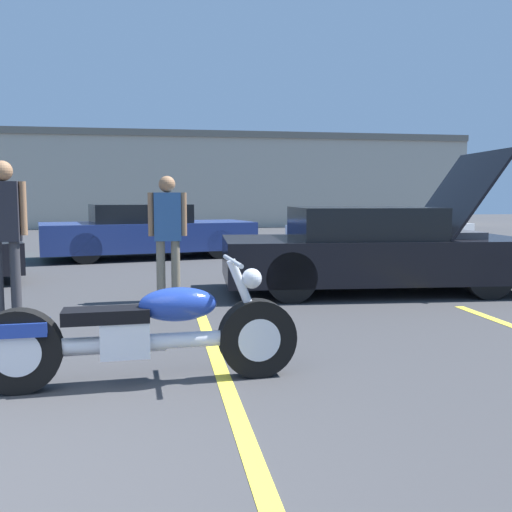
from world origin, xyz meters
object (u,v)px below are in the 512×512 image
Objects in this scene: show_car_hood_open at (374,250)px; parked_car_right_row at (381,232)px; spectator_near_motorcycle at (4,223)px; spectator_by_show_car at (168,227)px; motorcycle at (143,334)px; parked_car_mid_right_row at (147,232)px.

show_car_hood_open is 0.90× the size of parked_car_right_row.
spectator_by_show_car is (1.92, 0.67, -0.10)m from spectator_near_motorcycle.
parked_car_right_row is 3.00× the size of spectator_by_show_car.
motorcycle is 0.52× the size of show_car_hood_open.
parked_car_right_row is at bearing 71.01° from show_car_hood_open.
spectator_by_show_car is (0.40, -5.71, 0.41)m from parked_car_mid_right_row.
parked_car_right_row is 2.76× the size of spectator_near_motorcycle.
spectator_by_show_car reaches higher than parked_car_right_row.
parked_car_mid_right_row is (-0.15, 9.21, 0.22)m from motorcycle.
parked_car_right_row is at bearing 41.97° from spectator_near_motorcycle.
spectator_near_motorcycle is (-1.52, -6.38, 0.51)m from parked_car_mid_right_row.
show_car_hood_open reaches higher than spectator_by_show_car.
show_car_hood_open reaches higher than motorcycle.
spectator_by_show_car is (-3.06, -0.28, 0.39)m from show_car_hood_open.
parked_car_mid_right_row is (-3.46, 5.42, -0.02)m from show_car_hood_open.
parked_car_right_row is at bearing -8.63° from parked_car_mid_right_row.
parked_car_right_row is 8.14m from spectator_by_show_car.
parked_car_mid_right_row is at bearing 88.04° from motorcycle.
spectator_near_motorcycle is (-1.67, 2.83, 0.72)m from motorcycle.
spectator_near_motorcycle is at bearing 117.66° from motorcycle.
motorcycle is 9.21m from parked_car_mid_right_row.
spectator_by_show_car reaches higher than motorcycle.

